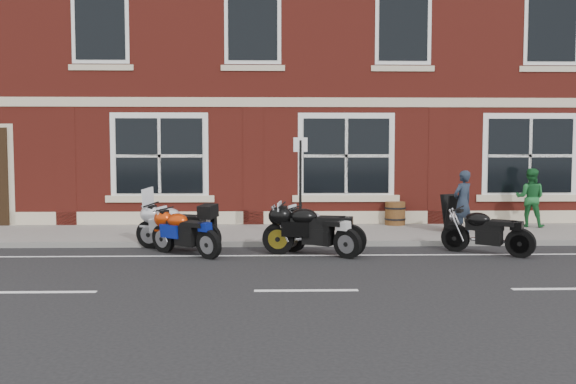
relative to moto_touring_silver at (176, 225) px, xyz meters
name	(u,v)px	position (x,y,z in m)	size (l,w,h in m)	color
ground	(298,257)	(2.57, -1.02, -0.54)	(80.00, 80.00, 0.00)	black
sidewalk	(292,234)	(2.57, 1.98, -0.48)	(30.00, 3.00, 0.12)	slate
kerb	(295,244)	(2.57, 0.40, -0.48)	(30.00, 0.16, 0.12)	slate
pub_building	(285,41)	(2.57, 9.48, 5.46)	(24.00, 12.00, 12.00)	maroon
moto_touring_silver	(176,225)	(0.00, 0.00, 0.00)	(1.92, 0.89, 1.33)	black
moto_sport_red	(185,231)	(0.29, -0.72, -0.05)	(1.55, 1.31, 0.86)	black
moto_sport_black	(312,228)	(2.87, -0.77, 0.01)	(2.11, 0.63, 0.96)	black
moto_sport_silver	(318,230)	(3.01, -0.73, -0.03)	(1.60, 1.34, 0.88)	black
moto_naked_black	(486,230)	(6.45, -0.77, -0.04)	(1.62, 1.25, 0.87)	black
pedestrian_left	(463,202)	(6.64, 1.43, 0.34)	(0.56, 0.37, 1.53)	#1C2533
pedestrian_right	(530,198)	(8.82, 2.78, 0.35)	(0.74, 0.58, 1.53)	#1B612C
a_board_sign	(453,213)	(6.57, 2.01, 0.03)	(0.55, 0.36, 0.91)	black
barrel_planter	(395,213)	(5.37, 3.28, -0.11)	(0.56, 0.56, 0.62)	#532A16
parking_sign	(300,180)	(2.71, 0.88, 0.91)	(0.32, 0.09, 2.30)	black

